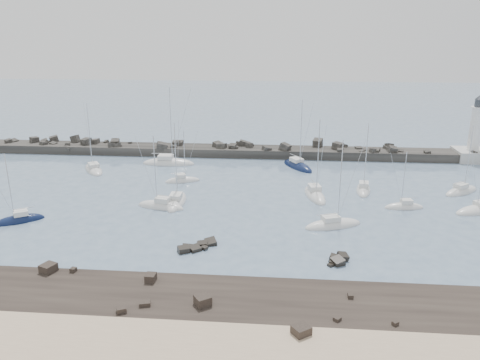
% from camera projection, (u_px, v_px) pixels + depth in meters
% --- Properties ---
extents(ground, '(400.00, 400.00, 0.00)m').
position_uv_depth(ground, '(234.00, 222.00, 67.21)').
color(ground, slate).
rests_on(ground, ground).
extents(rock_shelf, '(140.00, 12.11, 1.92)m').
position_uv_depth(rock_shelf, '(209.00, 308.00, 46.33)').
color(rock_shelf, black).
rests_on(rock_shelf, ground).
extents(rock_cluster_near, '(4.90, 4.44, 1.37)m').
position_uv_depth(rock_cluster_near, '(196.00, 247.00, 59.04)').
color(rock_cluster_near, black).
rests_on(rock_cluster_near, ground).
extents(rock_cluster_far, '(2.81, 2.99, 1.76)m').
position_uv_depth(rock_cluster_far, '(337.00, 261.00, 55.41)').
color(rock_cluster_far, black).
rests_on(rock_cluster_far, ground).
extents(breakwater, '(115.00, 7.50, 4.98)m').
position_uv_depth(breakwater, '(216.00, 153.00, 103.82)').
color(breakwater, '#282624').
rests_on(breakwater, ground).
extents(lighthouse, '(7.00, 7.00, 14.60)m').
position_uv_depth(lighthouse, '(473.00, 146.00, 98.48)').
color(lighthouse, '#AEAEA9').
rests_on(lighthouse, ground).
extents(sailboat_1, '(7.30, 9.15, 14.25)m').
position_uv_depth(sailboat_1, '(94.00, 170.00, 92.02)').
color(sailboat_1, silver).
rests_on(sailboat_1, ground).
extents(sailboat_2, '(6.90, 5.55, 11.12)m').
position_uv_depth(sailboat_2, '(19.00, 221.00, 67.31)').
color(sailboat_2, '#0E193A').
rests_on(sailboat_2, ground).
extents(sailboat_3, '(2.86, 8.80, 13.89)m').
position_uv_depth(sailboat_3, '(177.00, 202.00, 74.55)').
color(sailboat_3, silver).
rests_on(sailboat_3, ground).
extents(sailboat_4, '(10.83, 3.49, 16.95)m').
position_uv_depth(sailboat_4, '(168.00, 164.00, 96.36)').
color(sailboat_4, silver).
rests_on(sailboat_4, ground).
extents(sailboat_5, '(8.00, 3.98, 12.35)m').
position_uv_depth(sailboat_5, '(161.00, 207.00, 72.69)').
color(sailboat_5, silver).
rests_on(sailboat_5, ground).
extents(sailboat_6, '(4.47, 9.18, 14.10)m').
position_uv_depth(sailboat_6, '(315.00, 196.00, 77.53)').
color(sailboat_6, silver).
rests_on(sailboat_6, ground).
extents(sailboat_7, '(8.84, 5.40, 13.38)m').
position_uv_depth(sailboat_7, '(333.00, 225.00, 65.70)').
color(sailboat_7, silver).
rests_on(sailboat_7, ground).
extents(sailboat_8, '(7.29, 9.55, 14.88)m').
position_uv_depth(sailboat_8, '(298.00, 167.00, 94.19)').
color(sailboat_8, '#0E193A').
rests_on(sailboat_8, ground).
extents(sailboat_9, '(6.27, 2.56, 9.87)m').
position_uv_depth(sailboat_9, '(404.00, 207.00, 72.40)').
color(sailboat_9, silver).
rests_on(sailboat_9, ground).
extents(sailboat_10, '(3.62, 7.95, 12.33)m').
position_uv_depth(sailboat_10, '(363.00, 190.00, 80.29)').
color(sailboat_10, silver).
rests_on(sailboat_10, ground).
extents(sailboat_11, '(9.32, 6.18, 14.05)m').
position_uv_depth(sailboat_11, '(480.00, 211.00, 71.14)').
color(sailboat_11, silver).
rests_on(sailboat_11, ground).
extents(sailboat_12, '(7.74, 6.58, 12.52)m').
position_uv_depth(sailboat_12, '(461.00, 192.00, 79.43)').
color(sailboat_12, silver).
rests_on(sailboat_12, ground).
extents(sailboat_13, '(6.63, 3.82, 10.22)m').
position_uv_depth(sailboat_13, '(182.00, 181.00, 85.18)').
color(sailboat_13, silver).
rests_on(sailboat_13, ground).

